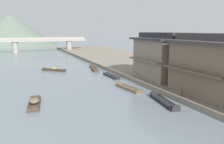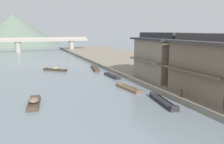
# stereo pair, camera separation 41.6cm
# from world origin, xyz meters

# --- Properties ---
(riverbank_right) EXTENTS (18.00, 110.00, 0.59)m
(riverbank_right) POSITION_xyz_m (15.21, 30.00, 0.30)
(riverbank_right) COLOR slate
(riverbank_right) RESTS_ON ground
(boat_moored_nearest) EXTENTS (1.53, 4.48, 0.39)m
(boat_moored_nearest) POSITION_xyz_m (3.97, 20.09, 0.13)
(boat_moored_nearest) COLOR brown
(boat_moored_nearest) RESTS_ON ground
(boat_moored_second) EXTENTS (1.57, 4.13, 0.72)m
(boat_moored_second) POSITION_xyz_m (-6.91, 18.56, 0.26)
(boat_moored_second) COLOR #423328
(boat_moored_second) RESTS_ON ground
(boat_moored_third) EXTENTS (1.66, 4.88, 0.53)m
(boat_moored_third) POSITION_xyz_m (4.73, 14.17, 0.18)
(boat_moored_third) COLOR #232326
(boat_moored_third) RESTS_ON ground
(boat_moored_far) EXTENTS (1.90, 5.81, 0.51)m
(boat_moored_far) POSITION_xyz_m (4.52, 34.65, 0.16)
(boat_moored_far) COLOR #423328
(boat_moored_far) RESTS_ON ground
(boat_midriver_drifting) EXTENTS (1.07, 4.42, 0.36)m
(boat_midriver_drifting) POSITION_xyz_m (4.90, 27.54, 0.12)
(boat_midriver_drifting) COLOR #232326
(boat_midriver_drifting) RESTS_ON ground
(boat_midriver_upstream) EXTENTS (3.91, 3.61, 0.68)m
(boat_midriver_upstream) POSITION_xyz_m (-2.37, 36.20, 0.24)
(boat_midriver_upstream) COLOR #33281E
(boat_midriver_upstream) RESTS_ON ground
(house_waterfront_second) EXTENTS (6.55, 8.30, 6.14)m
(house_waterfront_second) POSITION_xyz_m (10.00, 13.27, 3.59)
(house_waterfront_second) COLOR #75604C
(house_waterfront_second) RESTS_ON riverbank_right
(house_waterfront_tall) EXTENTS (6.70, 7.64, 6.14)m
(house_waterfront_tall) POSITION_xyz_m (10.07, 21.72, 3.59)
(house_waterfront_tall) COLOR gray
(house_waterfront_tall) RESTS_ON riverbank_right
(mooring_post_dock_mid) EXTENTS (0.20, 0.20, 0.75)m
(mooring_post_dock_mid) POSITION_xyz_m (6.56, 13.78, 0.97)
(mooring_post_dock_mid) COLOR #473828
(mooring_post_dock_mid) RESTS_ON riverbank_right
(stone_bridge) EXTENTS (28.54, 2.40, 4.74)m
(stone_bridge) POSITION_xyz_m (0.00, 73.24, 3.14)
(stone_bridge) COLOR gray
(stone_bridge) RESTS_ON ground
(hill_far_west) EXTENTS (43.95, 43.95, 14.59)m
(hill_far_west) POSITION_xyz_m (-10.61, 115.29, 7.29)
(hill_far_west) COLOR #5B6B5B
(hill_far_west) RESTS_ON ground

